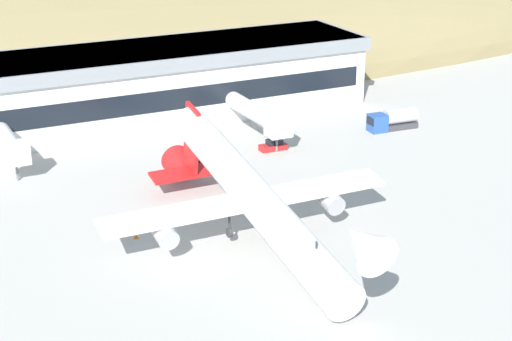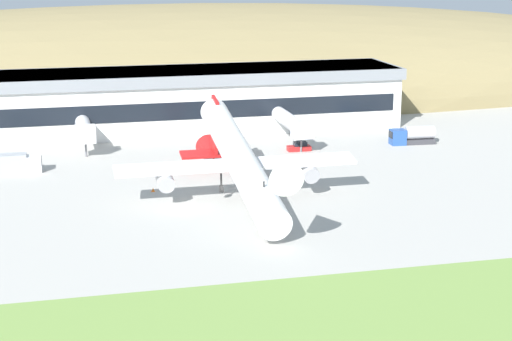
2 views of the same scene
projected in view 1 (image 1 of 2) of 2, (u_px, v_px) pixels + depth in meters
name	position (u px, v px, depth m)	size (l,w,h in m)	color
ground_plane	(189.00, 268.00, 90.28)	(388.90, 388.90, 0.00)	#ADAAA3
hill_backdrop	(85.00, 65.00, 173.64)	(299.81, 74.67, 43.15)	olive
terminal_building	(107.00, 84.00, 134.30)	(86.45, 17.73, 11.63)	white
jetway_0	(10.00, 145.00, 115.10)	(3.38, 11.95, 5.43)	silver
jetway_1	(259.00, 115.00, 127.72)	(3.38, 17.16, 5.43)	silver
cargo_airplane	(251.00, 197.00, 93.44)	(33.89, 48.19, 12.46)	white
service_car_0	(195.00, 165.00, 117.40)	(4.70, 2.10, 1.53)	silver
service_car_1	(273.00, 146.00, 124.90)	(4.03, 1.85, 1.58)	#B21E1E
fuel_truck	(393.00, 120.00, 133.65)	(8.30, 2.90, 3.25)	#264C99
traffic_cone_0	(136.00, 236.00, 96.92)	(0.52, 0.52, 0.58)	orange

